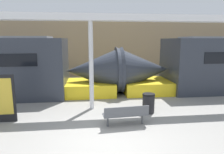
% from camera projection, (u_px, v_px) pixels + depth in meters
% --- Properties ---
extents(ground_plane, '(60.00, 60.00, 0.00)m').
position_uv_depth(ground_plane, '(109.00, 142.00, 6.00)').
color(ground_plane, gray).
extents(station_wall, '(56.00, 0.20, 5.00)m').
position_uv_depth(station_wall, '(95.00, 46.00, 16.42)').
color(station_wall, '#9E8460').
rests_on(station_wall, ground_plane).
extents(bench_near, '(1.63, 0.56, 0.75)m').
position_uv_depth(bench_near, '(126.00, 114.00, 7.02)').
color(bench_near, '#4C4F54').
rests_on(bench_near, ground_plane).
extents(trash_bin, '(0.52, 0.52, 0.81)m').
position_uv_depth(trash_bin, '(148.00, 103.00, 8.35)').
color(trash_bin, black).
rests_on(trash_bin, ground_plane).
extents(support_column_near, '(0.19, 0.19, 3.79)m').
position_uv_depth(support_column_near, '(91.00, 66.00, 8.58)').
color(support_column_near, silver).
rests_on(support_column_near, ground_plane).
extents(canopy_beam, '(28.00, 0.60, 0.28)m').
position_uv_depth(canopy_beam, '(90.00, 17.00, 8.21)').
color(canopy_beam, silver).
rests_on(canopy_beam, support_column_near).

